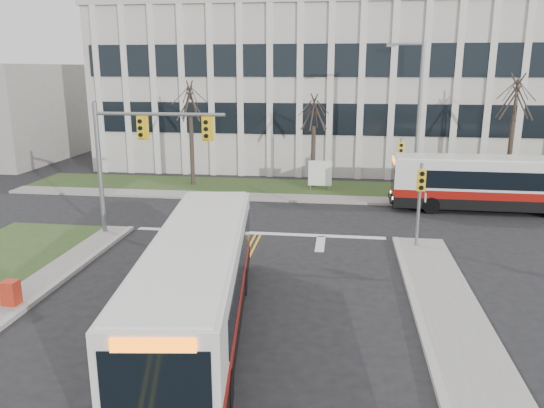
{
  "coord_description": "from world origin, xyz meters",
  "views": [
    {
      "loc": [
        3.83,
        -15.75,
        7.69
      ],
      "look_at": [
        0.91,
        6.19,
        2.0
      ],
      "focal_mm": 35.0,
      "sensor_mm": 36.0,
      "label": 1
    }
  ],
  "objects": [
    {
      "name": "bus_cross",
      "position": [
        12.23,
        14.0,
        1.47
      ],
      "size": [
        11.05,
        2.55,
        2.94
      ],
      "primitive_type": null,
      "rotation": [
        0.0,
        0.0,
        -1.59
      ],
      "color": "silver",
      "rests_on": "ground"
    },
    {
      "name": "office_building",
      "position": [
        5.0,
        30.0,
        6.0
      ],
      "size": [
        40.0,
        16.0,
        12.0
      ],
      "primitive_type": "cube",
      "color": "beige",
      "rests_on": "ground"
    },
    {
      "name": "ground",
      "position": [
        0.0,
        0.0,
        0.0
      ],
      "size": [
        120.0,
        120.0,
        0.0
      ],
      "primitive_type": "plane",
      "color": "black",
      "rests_on": "ground"
    },
    {
      "name": "building_lawn",
      "position": [
        5.0,
        18.0,
        0.06
      ],
      "size": [
        44.0,
        5.0,
        0.12
      ],
      "primitive_type": "cube",
      "color": "#30461E",
      "rests_on": "ground"
    },
    {
      "name": "sidewalk_cross",
      "position": [
        5.0,
        15.2,
        0.07
      ],
      "size": [
        44.0,
        1.6,
        0.14
      ],
      "primitive_type": "cube",
      "color": "#9E9B93",
      "rests_on": "ground"
    },
    {
      "name": "directory_sign",
      "position": [
        2.5,
        17.5,
        1.17
      ],
      "size": [
        1.5,
        0.12,
        2.0
      ],
      "color": "slate",
      "rests_on": "ground"
    },
    {
      "name": "bus_main",
      "position": [
        -0.19,
        -1.78,
        1.5
      ],
      "size": [
        3.84,
        11.49,
        3.01
      ],
      "primitive_type": null,
      "rotation": [
        0.0,
        0.0,
        0.13
      ],
      "color": "silver",
      "rests_on": "ground"
    },
    {
      "name": "tree_left",
      "position": [
        -6.0,
        18.0,
        5.51
      ],
      "size": [
        1.8,
        1.8,
        7.7
      ],
      "color": "#42352B",
      "rests_on": "ground"
    },
    {
      "name": "signal_pole_far",
      "position": [
        7.2,
        15.4,
        2.5
      ],
      "size": [
        0.34,
        0.39,
        3.8
      ],
      "color": "slate",
      "rests_on": "ground"
    },
    {
      "name": "tree_right",
      "position": [
        14.0,
        18.0,
        5.91
      ],
      "size": [
        1.8,
        1.8,
        8.25
      ],
      "color": "#42352B",
      "rests_on": "ground"
    },
    {
      "name": "signal_pole_near",
      "position": [
        7.2,
        6.9,
        2.5
      ],
      "size": [
        0.34,
        0.39,
        3.8
      ],
      "color": "slate",
      "rests_on": "ground"
    },
    {
      "name": "mast_arm_signal",
      "position": [
        -5.62,
        7.16,
        4.26
      ],
      "size": [
        6.11,
        0.38,
        6.2
      ],
      "color": "slate",
      "rests_on": "ground"
    },
    {
      "name": "tree_mid",
      "position": [
        2.0,
        18.2,
        4.88
      ],
      "size": [
        1.8,
        1.8,
        6.82
      ],
      "color": "#42352B",
      "rests_on": "ground"
    },
    {
      "name": "newspaper_box_red",
      "position": [
        -6.8,
        -0.92,
        0.47
      ],
      "size": [
        0.51,
        0.46,
        0.95
      ],
      "primitive_type": "cube",
      "rotation": [
        0.0,
        0.0,
        -0.03
      ],
      "color": "#A82815",
      "rests_on": "ground"
    },
    {
      "name": "streetlight",
      "position": [
        8.03,
        16.2,
        5.19
      ],
      "size": [
        2.15,
        0.25,
        9.2
      ],
      "color": "slate",
      "rests_on": "ground"
    }
  ]
}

